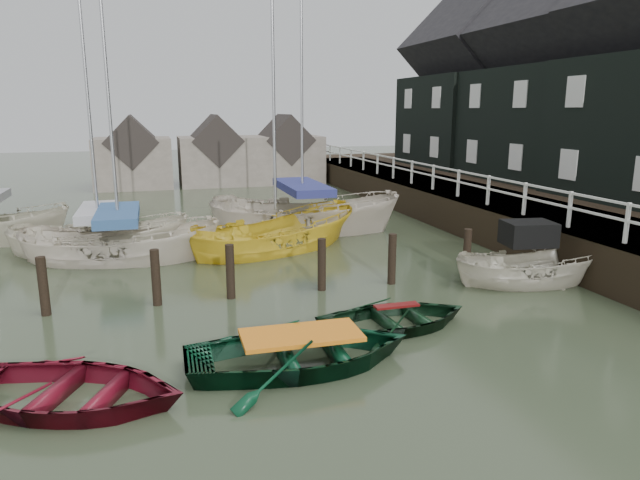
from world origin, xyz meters
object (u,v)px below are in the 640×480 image
object	(u,v)px
motorboat	(529,281)
sailboat_d	(303,229)
sailboat_b	(121,258)
rowboat_red	(69,405)
sailboat_c	(276,249)
rowboat_dkgreen	(396,328)
rowboat_green	(301,366)
sailboat_a	(101,250)

from	to	relation	value
motorboat	sailboat_d	xyz separation A→B (m)	(-4.13, 8.71, -0.04)
sailboat_b	rowboat_red	bearing A→B (deg)	-169.90
sailboat_c	sailboat_d	bearing A→B (deg)	-52.94
rowboat_red	sailboat_d	size ratio (longest dim) A/B	0.29
rowboat_dkgreen	motorboat	bearing A→B (deg)	-72.09
rowboat_green	rowboat_dkgreen	size ratio (longest dim) A/B	1.24
rowboat_green	sailboat_c	size ratio (longest dim) A/B	0.43
rowboat_dkgreen	sailboat_a	distance (m)	11.33
sailboat_b	sailboat_c	bearing A→B (deg)	-77.43
motorboat	sailboat_a	world-z (taller)	sailboat_a
rowboat_red	rowboat_dkgreen	distance (m)	6.66
rowboat_green	sailboat_b	xyz separation A→B (m)	(-3.56, 9.13, 0.06)
rowboat_red	sailboat_a	xyz separation A→B (m)	(-0.28, 10.73, 0.06)
sailboat_a	sailboat_b	distance (m)	1.44
rowboat_dkgreen	sailboat_d	bearing A→B (deg)	-7.64
sailboat_b	sailboat_d	distance (m)	7.28
rowboat_green	rowboat_dkgreen	bearing A→B (deg)	-61.45
sailboat_a	sailboat_d	distance (m)	7.57
rowboat_green	rowboat_dkgreen	world-z (taller)	rowboat_green
motorboat	sailboat_c	xyz separation A→B (m)	(-5.80, 5.91, -0.09)
rowboat_green	sailboat_d	distance (m)	12.34
rowboat_green	rowboat_dkgreen	distance (m)	2.80
motorboat	sailboat_c	distance (m)	8.28
sailboat_d	rowboat_red	bearing A→B (deg)	172.33
rowboat_red	motorboat	bearing A→B (deg)	-48.44
rowboat_dkgreen	sailboat_d	distance (m)	10.66
rowboat_dkgreen	sailboat_b	distance (m)	9.90
rowboat_green	sailboat_b	world-z (taller)	sailboat_b
rowboat_green	motorboat	xyz separation A→B (m)	(7.28, 3.22, 0.10)
sailboat_c	sailboat_b	bearing A→B (deg)	67.91
sailboat_b	sailboat_d	bearing A→B (deg)	-54.81
rowboat_green	sailboat_a	bearing A→B (deg)	23.42
rowboat_red	rowboat_green	xyz separation A→B (m)	(3.98, 0.33, 0.00)
motorboat	sailboat_c	bearing A→B (deg)	53.92
rowboat_dkgreen	sailboat_a	xyz separation A→B (m)	(-6.74, 9.11, 0.06)
rowboat_green	sailboat_c	distance (m)	9.25
sailboat_a	sailboat_c	world-z (taller)	sailboat_a
motorboat	sailboat_b	bearing A→B (deg)	70.87
sailboat_b	sailboat_a	bearing A→B (deg)	41.33
sailboat_c	sailboat_d	xyz separation A→B (m)	(1.67, 2.80, 0.05)
rowboat_red	sailboat_d	bearing A→B (deg)	-6.13
sailboat_b	sailboat_d	world-z (taller)	sailboat_d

